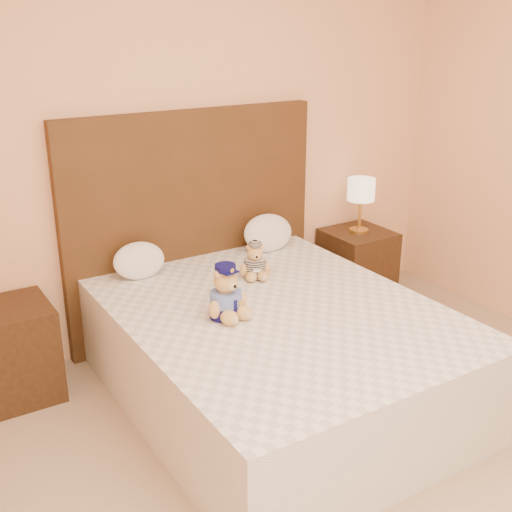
{
  "coord_description": "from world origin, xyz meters",
  "views": [
    {
      "loc": [
        -1.77,
        -1.41,
        2.03
      ],
      "look_at": [
        0.01,
        1.45,
        0.77
      ],
      "focal_mm": 45.0,
      "sensor_mm": 36.0,
      "label": 1
    }
  ],
  "objects_px": {
    "lamp": "(361,192)",
    "bed": "(278,354)",
    "pillow_right": "(268,231)",
    "nightstand_left": "(13,352)",
    "nightstand_right": "(357,266)",
    "teddy_prisoner": "(255,261)",
    "pillow_left": "(139,259)",
    "teddy_police": "(226,292)"
  },
  "relations": [
    {
      "from": "lamp",
      "to": "teddy_prisoner",
      "type": "relative_size",
      "value": 1.82
    },
    {
      "from": "bed",
      "to": "teddy_prisoner",
      "type": "relative_size",
      "value": 9.09
    },
    {
      "from": "bed",
      "to": "pillow_right",
      "type": "distance_m",
      "value": 1.04
    },
    {
      "from": "pillow_right",
      "to": "teddy_prisoner",
      "type": "bearing_deg",
      "value": -131.67
    },
    {
      "from": "nightstand_right",
      "to": "pillow_left",
      "type": "xyz_separation_m",
      "value": [
        -1.71,
        0.03,
        0.39
      ]
    },
    {
      "from": "nightstand_right",
      "to": "lamp",
      "type": "relative_size",
      "value": 1.38
    },
    {
      "from": "nightstand_left",
      "to": "pillow_right",
      "type": "height_order",
      "value": "pillow_right"
    },
    {
      "from": "teddy_police",
      "to": "nightstand_left",
      "type": "bearing_deg",
      "value": 132.23
    },
    {
      "from": "lamp",
      "to": "pillow_right",
      "type": "xyz_separation_m",
      "value": [
        -0.78,
        0.03,
        -0.17
      ]
    },
    {
      "from": "nightstand_right",
      "to": "lamp",
      "type": "height_order",
      "value": "lamp"
    },
    {
      "from": "nightstand_right",
      "to": "pillow_right",
      "type": "relative_size",
      "value": 1.49
    },
    {
      "from": "teddy_police",
      "to": "lamp",
      "type": "bearing_deg",
      "value": 15.24
    },
    {
      "from": "lamp",
      "to": "pillow_left",
      "type": "height_order",
      "value": "lamp"
    },
    {
      "from": "teddy_prisoner",
      "to": "pillow_left",
      "type": "bearing_deg",
      "value": 168.41
    },
    {
      "from": "nightstand_left",
      "to": "pillow_left",
      "type": "xyz_separation_m",
      "value": [
        0.79,
        0.03,
        0.39
      ]
    },
    {
      "from": "pillow_left",
      "to": "pillow_right",
      "type": "height_order",
      "value": "pillow_right"
    },
    {
      "from": "teddy_police",
      "to": "teddy_prisoner",
      "type": "height_order",
      "value": "teddy_police"
    },
    {
      "from": "nightstand_right",
      "to": "pillow_right",
      "type": "bearing_deg",
      "value": 177.8
    },
    {
      "from": "pillow_left",
      "to": "pillow_right",
      "type": "bearing_deg",
      "value": 0.0
    },
    {
      "from": "bed",
      "to": "teddy_prisoner",
      "type": "xyz_separation_m",
      "value": [
        0.13,
        0.45,
        0.39
      ]
    },
    {
      "from": "lamp",
      "to": "teddy_prisoner",
      "type": "distance_m",
      "value": 1.19
    },
    {
      "from": "pillow_right",
      "to": "nightstand_left",
      "type": "bearing_deg",
      "value": -179.0
    },
    {
      "from": "teddy_prisoner",
      "to": "pillow_left",
      "type": "xyz_separation_m",
      "value": [
        -0.59,
        0.38,
        0.0
      ]
    },
    {
      "from": "nightstand_right",
      "to": "teddy_prisoner",
      "type": "relative_size",
      "value": 2.5
    },
    {
      "from": "bed",
      "to": "lamp",
      "type": "relative_size",
      "value": 5.0
    },
    {
      "from": "lamp",
      "to": "teddy_police",
      "type": "relative_size",
      "value": 1.37
    },
    {
      "from": "teddy_prisoner",
      "to": "teddy_police",
      "type": "bearing_deg",
      "value": -116.04
    },
    {
      "from": "nightstand_left",
      "to": "nightstand_right",
      "type": "relative_size",
      "value": 1.0
    },
    {
      "from": "teddy_prisoner",
      "to": "pillow_left",
      "type": "distance_m",
      "value": 0.7
    },
    {
      "from": "nightstand_left",
      "to": "nightstand_right",
      "type": "distance_m",
      "value": 2.5
    },
    {
      "from": "bed",
      "to": "pillow_left",
      "type": "distance_m",
      "value": 1.02
    },
    {
      "from": "lamp",
      "to": "bed",
      "type": "bearing_deg",
      "value": -147.38
    },
    {
      "from": "nightstand_right",
      "to": "lamp",
      "type": "distance_m",
      "value": 0.57
    },
    {
      "from": "nightstand_left",
      "to": "pillow_right",
      "type": "distance_m",
      "value": 1.77
    },
    {
      "from": "pillow_left",
      "to": "pillow_right",
      "type": "distance_m",
      "value": 0.93
    },
    {
      "from": "lamp",
      "to": "nightstand_right",
      "type": "bearing_deg",
      "value": 0.0
    },
    {
      "from": "nightstand_left",
      "to": "teddy_police",
      "type": "bearing_deg",
      "value": -37.42
    },
    {
      "from": "bed",
      "to": "nightstand_right",
      "type": "relative_size",
      "value": 3.64
    },
    {
      "from": "teddy_police",
      "to": "nightstand_right",
      "type": "bearing_deg",
      "value": 15.24
    },
    {
      "from": "nightstand_right",
      "to": "pillow_right",
      "type": "height_order",
      "value": "pillow_right"
    },
    {
      "from": "bed",
      "to": "teddy_prisoner",
      "type": "distance_m",
      "value": 0.61
    },
    {
      "from": "pillow_left",
      "to": "nightstand_left",
      "type": "bearing_deg",
      "value": -177.83
    }
  ]
}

